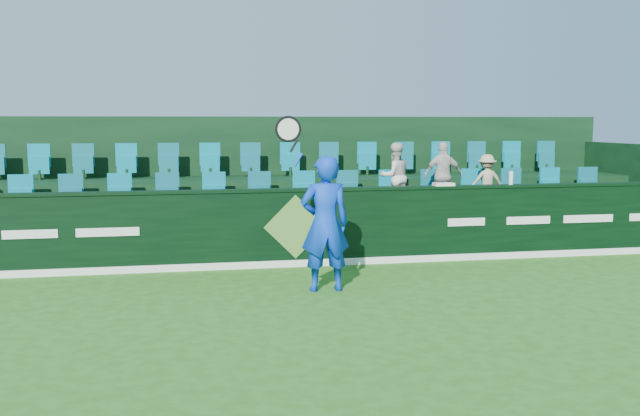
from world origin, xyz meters
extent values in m
plane|color=#286518|center=(0.00, 0.00, 0.00)|extent=(60.00, 60.00, 0.00)
cube|color=black|center=(0.00, 4.00, 0.65)|extent=(16.00, 0.20, 1.30)
cube|color=black|center=(0.00, 4.00, 1.32)|extent=(16.00, 0.24, 0.05)
cube|color=white|center=(0.00, 3.89, 0.06)|extent=(16.00, 0.02, 0.12)
cube|color=#568C33|center=(0.00, 3.88, 0.70)|extent=(1.10, 0.02, 1.10)
cube|color=white|center=(-4.30, 3.89, 0.70)|extent=(0.85, 0.01, 0.14)
cube|color=white|center=(-3.10, 3.89, 0.70)|extent=(1.00, 0.01, 0.14)
cube|color=white|center=(3.10, 3.89, 0.70)|extent=(0.70, 0.01, 0.14)
cube|color=white|center=(4.30, 3.89, 0.70)|extent=(0.85, 0.01, 0.14)
cube|color=white|center=(5.50, 3.89, 0.70)|extent=(1.00, 0.01, 0.14)
cube|color=black|center=(0.00, 5.10, 0.40)|extent=(16.00, 2.00, 0.80)
cube|color=black|center=(0.00, 7.00, 0.65)|extent=(16.00, 1.80, 1.30)
cube|color=black|center=(0.00, 8.00, 1.30)|extent=(16.00, 0.20, 2.60)
cube|color=black|center=(7.90, 6.00, 1.00)|extent=(0.20, 4.00, 2.00)
cube|color=#057C91|center=(0.00, 5.50, 1.10)|extent=(13.50, 0.50, 0.60)
cube|color=#057C91|center=(0.00, 7.30, 1.60)|extent=(13.50, 0.50, 0.60)
imported|color=#0B39C6|center=(0.16, 2.12, 1.00)|extent=(0.73, 0.48, 2.00)
cylinder|color=#143FBF|center=(-0.25, 2.02, 1.95)|extent=(0.15, 0.04, 0.21)
cylinder|color=black|center=(-0.31, 2.02, 2.15)|extent=(0.13, 0.03, 0.19)
torus|color=black|center=(-0.39, 2.02, 2.39)|extent=(0.52, 0.04, 0.52)
cylinder|color=silver|center=(-0.39, 2.02, 2.39)|extent=(0.42, 0.01, 0.42)
imported|color=silver|center=(2.13, 5.12, 1.44)|extent=(0.70, 0.58, 1.29)
imported|color=beige|center=(3.11, 5.12, 1.45)|extent=(0.79, 0.38, 1.30)
imported|color=tan|center=(4.02, 5.12, 1.32)|extent=(0.71, 0.45, 1.05)
cube|color=silver|center=(2.70, 4.00, 1.38)|extent=(0.35, 0.23, 0.05)
cylinder|color=white|center=(3.99, 4.00, 1.47)|extent=(0.08, 0.08, 0.25)
camera|label=1|loc=(-1.86, -8.03, 2.50)|focal=40.00mm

